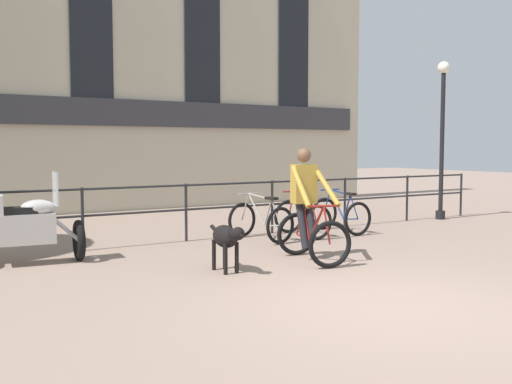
# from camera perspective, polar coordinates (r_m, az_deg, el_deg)

# --- Properties ---
(ground_plane) EXTENTS (60.00, 60.00, 0.00)m
(ground_plane) POSITION_cam_1_polar(r_m,az_deg,el_deg) (6.77, 12.99, -10.51)
(ground_plane) COLOR gray
(canal_railing) EXTENTS (15.05, 0.05, 1.05)m
(canal_railing) POSITION_cam_1_polar(r_m,az_deg,el_deg) (10.90, -6.69, -0.99)
(canal_railing) COLOR #232326
(canal_railing) RESTS_ON ground_plane
(building_facade) EXTENTS (18.00, 0.72, 8.73)m
(building_facade) POSITION_cam_1_polar(r_m,az_deg,el_deg) (16.48, -15.73, 13.39)
(building_facade) COLOR #BCB299
(building_facade) RESTS_ON ground_plane
(cyclist_with_bike) EXTENTS (0.89, 1.28, 1.70)m
(cyclist_with_bike) POSITION_cam_1_polar(r_m,az_deg,el_deg) (9.09, 5.03, -1.71)
(cyclist_with_bike) COLOR black
(cyclist_with_bike) RESTS_ON ground_plane
(dog) EXTENTS (0.28, 0.93, 0.66)m
(dog) POSITION_cam_1_polar(r_m,az_deg,el_deg) (8.21, -2.81, -4.38)
(dog) COLOR black
(dog) RESTS_ON ground_plane
(parked_motorcycle) EXTENTS (1.71, 0.80, 1.35)m
(parked_motorcycle) POSITION_cam_1_polar(r_m,az_deg,el_deg) (9.31, -21.28, -3.09)
(parked_motorcycle) COLOR black
(parked_motorcycle) RESTS_ON ground_plane
(parked_bicycle_near_lamp) EXTENTS (0.83, 1.20, 0.86)m
(parked_bicycle_near_lamp) POSITION_cam_1_polar(r_m,az_deg,el_deg) (10.94, 0.45, -2.79)
(parked_bicycle_near_lamp) COLOR black
(parked_bicycle_near_lamp) RESTS_ON ground_plane
(parked_bicycle_mid_left) EXTENTS (0.78, 1.18, 0.86)m
(parked_bicycle_mid_left) POSITION_cam_1_polar(r_m,az_deg,el_deg) (11.47, 4.44, -2.47)
(parked_bicycle_mid_left) COLOR black
(parked_bicycle_mid_left) RESTS_ON ground_plane
(parked_bicycle_mid_right) EXTENTS (0.67, 1.12, 0.86)m
(parked_bicycle_mid_right) POSITION_cam_1_polar(r_m,az_deg,el_deg) (12.06, 8.06, -2.16)
(parked_bicycle_mid_right) COLOR black
(parked_bicycle_mid_right) RESTS_ON ground_plane
(street_lamp) EXTENTS (0.28, 0.28, 3.69)m
(street_lamp) POSITION_cam_1_polar(r_m,az_deg,el_deg) (14.73, 17.32, 5.61)
(street_lamp) COLOR black
(street_lamp) RESTS_ON ground_plane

